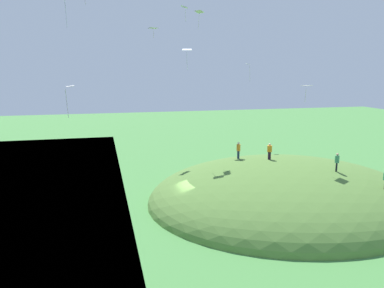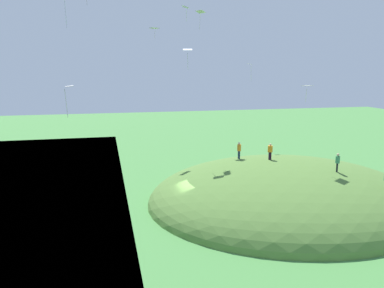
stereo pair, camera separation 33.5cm
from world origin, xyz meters
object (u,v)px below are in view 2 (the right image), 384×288
(kite_4, at_px, (200,13))
(kite_10, at_px, (185,8))
(kite_7, at_px, (307,86))
(person_on_hilltop, at_px, (239,148))
(person_with_child, at_px, (270,150))
(person_watching_kites, at_px, (338,160))
(kite_8, at_px, (250,65))
(kite_0, at_px, (154,28))
(kite_3, at_px, (65,1))
(kite_5, at_px, (188,51))
(kite_1, at_px, (69,89))

(kite_4, distance_m, kite_10, 4.53)
(kite_7, bearing_deg, person_on_hilltop, 139.39)
(person_with_child, bearing_deg, kite_4, 110.40)
(person_watching_kites, relative_size, kite_8, 0.78)
(kite_0, distance_m, kite_3, 17.46)
(kite_5, bearing_deg, person_watching_kites, -39.39)
(kite_1, distance_m, kite_10, 20.27)
(kite_0, relative_size, kite_1, 0.58)
(kite_10, bearing_deg, person_with_child, -50.04)
(kite_1, height_order, kite_7, kite_1)
(person_on_hilltop, height_order, kite_3, kite_3)
(person_with_child, height_order, person_on_hilltop, person_with_child)
(person_with_child, relative_size, kite_1, 0.76)
(kite_5, height_order, kite_10, kite_10)
(kite_0, bearing_deg, kite_4, 8.06)
(kite_8, bearing_deg, person_watching_kites, -80.22)
(kite_0, bearing_deg, kite_5, -69.26)
(person_with_child, relative_size, kite_10, 1.02)
(kite_1, bearing_deg, person_watching_kites, 5.53)
(kite_0, relative_size, kite_10, 0.78)
(kite_5, bearing_deg, kite_4, 66.37)
(kite_7, bearing_deg, person_watching_kites, -60.81)
(person_watching_kites, xyz_separation_m, kite_0, (-13.85, 15.81, 12.43))
(person_with_child, xyz_separation_m, kite_0, (-9.70, 10.92, 12.29))
(kite_5, bearing_deg, person_with_child, -31.71)
(person_watching_kites, xyz_separation_m, kite_5, (-11.41, 9.37, 9.66))
(person_with_child, xyz_separation_m, person_on_hilltop, (-2.38, 2.27, -0.21))
(kite_5, bearing_deg, kite_8, 31.81)
(kite_7, bearing_deg, kite_10, 132.86)
(kite_0, xyz_separation_m, kite_7, (12.19, -12.83, -6.10))
(kite_3, relative_size, kite_7, 1.41)
(person_watching_kites, xyz_separation_m, person_on_hilltop, (-6.53, 7.15, -0.08))
(kite_0, relative_size, kite_3, 0.58)
(person_with_child, relative_size, kite_7, 1.07)
(kite_3, bearing_deg, kite_4, 49.51)
(person_watching_kites, relative_size, kite_3, 0.78)
(person_on_hilltop, xyz_separation_m, kite_0, (-7.32, 8.65, 12.50))
(kite_0, distance_m, kite_7, 18.71)
(kite_4, bearing_deg, kite_0, -171.94)
(kite_3, bearing_deg, kite_7, 7.20)
(person_on_hilltop, xyz_separation_m, kite_5, (-4.88, 2.22, 9.74))
(kite_3, relative_size, kite_8, 1.00)
(person_watching_kites, relative_size, kite_4, 0.75)
(kite_10, bearing_deg, person_on_hilltop, -52.95)
(person_on_hilltop, height_order, kite_7, kite_7)
(person_watching_kites, bearing_deg, kite_0, -90.17)
(person_on_hilltop, bearing_deg, kite_0, -7.76)
(person_with_child, xyz_separation_m, kite_3, (-17.93, -4.48, 12.37))
(kite_4, bearing_deg, kite_8, -16.98)
(person_on_hilltop, height_order, kite_5, kite_5)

